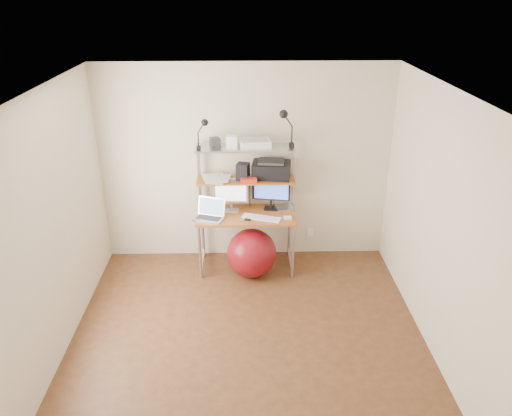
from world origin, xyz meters
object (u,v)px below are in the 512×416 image
(exercise_ball, at_px, (252,253))
(printer, at_px, (271,169))
(laptop, at_px, (210,214))
(monitor_silver, at_px, (231,192))
(monitor_black, at_px, (271,191))

(exercise_ball, bearing_deg, printer, 56.50)
(laptop, bearing_deg, exercise_ball, 6.54)
(monitor_silver, bearing_deg, exercise_ball, -49.29)
(monitor_black, xyz_separation_m, exercise_ball, (-0.25, -0.36, -0.67))
(laptop, relative_size, exercise_ball, 0.68)
(exercise_ball, bearing_deg, monitor_black, 54.97)
(monitor_silver, height_order, laptop, monitor_silver)
(exercise_ball, bearing_deg, laptop, 167.09)
(laptop, xyz_separation_m, printer, (0.74, 0.26, 0.46))
(monitor_silver, xyz_separation_m, printer, (0.49, 0.08, 0.27))
(monitor_silver, xyz_separation_m, monitor_black, (0.50, 0.06, -0.01))
(monitor_black, height_order, laptop, monitor_black)
(laptop, height_order, exercise_ball, laptop)
(printer, relative_size, exercise_ball, 0.81)
(monitor_silver, relative_size, exercise_ball, 0.76)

